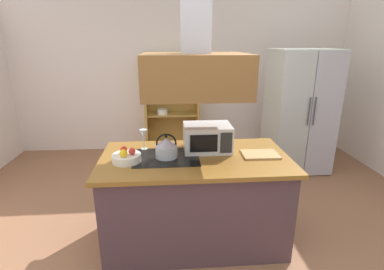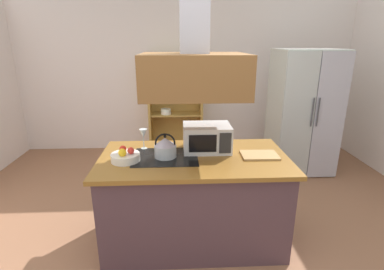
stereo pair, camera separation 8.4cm
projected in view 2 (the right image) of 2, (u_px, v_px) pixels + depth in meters
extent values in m
plane|color=#916145|center=(196.00, 251.00, 2.84)|extent=(7.80, 7.80, 0.00)
cube|color=white|center=(186.00, 75.00, 5.28)|extent=(6.00, 0.12, 2.70)
cube|color=#4C343C|center=(194.00, 200.00, 2.90)|extent=(1.69, 0.88, 0.86)
cube|color=brown|center=(194.00, 158.00, 2.76)|extent=(1.77, 0.96, 0.04)
cube|color=black|center=(166.00, 157.00, 2.74)|extent=(0.60, 0.48, 0.00)
cube|color=brown|center=(194.00, 75.00, 2.53)|extent=(0.90, 0.70, 0.36)
cube|color=beige|center=(303.00, 112.00, 4.42)|extent=(0.90, 0.72, 1.83)
cube|color=#B6BEBB|center=(298.00, 118.00, 4.05)|extent=(0.44, 0.03, 1.79)
cube|color=#B6B6C4|center=(329.00, 118.00, 4.07)|extent=(0.44, 0.03, 1.79)
cylinder|color=#4C4C51|center=(313.00, 112.00, 4.00)|extent=(0.02, 0.02, 0.40)
cylinder|color=#4C4C51|center=(318.00, 112.00, 4.01)|extent=(0.02, 0.02, 0.40)
cube|color=#B78D40|center=(150.00, 105.00, 5.14)|extent=(0.04, 0.40, 1.74)
cube|color=#B78D40|center=(201.00, 104.00, 5.19)|extent=(0.04, 0.40, 1.74)
cube|color=#B78D40|center=(175.00, 54.00, 4.90)|extent=(0.94, 0.40, 0.03)
cube|color=#B78D40|center=(176.00, 148.00, 5.42)|extent=(0.94, 0.40, 0.08)
cube|color=#B78D40|center=(176.00, 102.00, 5.35)|extent=(0.94, 0.02, 1.74)
cube|color=#B78D40|center=(176.00, 114.00, 5.22)|extent=(0.86, 0.36, 0.02)
cube|color=#B78D40|center=(175.00, 90.00, 5.09)|extent=(0.86, 0.36, 0.02)
cylinder|color=white|center=(166.00, 113.00, 5.15)|extent=(0.18, 0.18, 0.05)
cylinder|color=white|center=(166.00, 110.00, 5.14)|extent=(0.17, 0.17, 0.05)
cylinder|color=silver|center=(182.00, 86.00, 5.03)|extent=(0.01, 0.01, 0.12)
cone|color=silver|center=(182.00, 80.00, 5.00)|extent=(0.07, 0.07, 0.08)
cylinder|color=silver|center=(191.00, 86.00, 5.04)|extent=(0.01, 0.01, 0.12)
cone|color=silver|center=(191.00, 80.00, 5.01)|extent=(0.07, 0.07, 0.08)
cylinder|color=#B6BEC7|center=(165.00, 151.00, 2.73)|extent=(0.21, 0.21, 0.11)
cone|color=#B7B0C7|center=(165.00, 142.00, 2.70)|extent=(0.20, 0.20, 0.07)
sphere|color=black|center=(165.00, 136.00, 2.68)|extent=(0.03, 0.03, 0.03)
torus|color=black|center=(165.00, 143.00, 2.70)|extent=(0.19, 0.02, 0.19)
cube|color=#AF844D|center=(260.00, 155.00, 2.77)|extent=(0.34, 0.25, 0.02)
cube|color=silver|center=(207.00, 138.00, 2.88)|extent=(0.46, 0.34, 0.26)
cube|color=black|center=(203.00, 144.00, 2.71)|extent=(0.26, 0.01, 0.17)
cube|color=#262628|center=(225.00, 143.00, 2.72)|extent=(0.11, 0.01, 0.20)
cylinder|color=silver|center=(144.00, 148.00, 2.96)|extent=(0.06, 0.06, 0.01)
cylinder|color=silver|center=(144.00, 143.00, 2.94)|extent=(0.01, 0.01, 0.11)
cone|color=silver|center=(143.00, 133.00, 2.91)|extent=(0.08, 0.08, 0.09)
cylinder|color=silver|center=(125.00, 157.00, 2.64)|extent=(0.26, 0.26, 0.07)
sphere|color=red|center=(131.00, 151.00, 2.62)|extent=(0.06, 0.06, 0.06)
sphere|color=red|center=(123.00, 149.00, 2.67)|extent=(0.06, 0.06, 0.06)
sphere|color=yellow|center=(122.00, 153.00, 2.58)|extent=(0.07, 0.07, 0.07)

